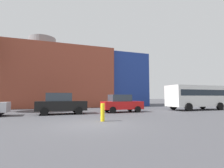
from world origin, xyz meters
name	(u,v)px	position (x,y,z in m)	size (l,w,h in m)	color
ground_plane	(91,125)	(0.00, 0.00, 0.00)	(200.00, 200.00, 0.00)	#47474C
building_backdrop	(41,78)	(-3.30, 19.69, 4.33)	(32.36, 10.68, 10.61)	#9E4733
parked_car_2	(61,104)	(-1.18, 6.43, 0.89)	(4.14, 2.03, 1.79)	black
parked_car_3	(121,103)	(4.44, 6.43, 0.84)	(3.88, 1.91, 1.68)	red
white_bus	(196,95)	(13.56, 6.27, 1.62)	(6.80, 2.62, 2.72)	white
bollard_yellow_0	(103,112)	(0.92, 1.00, 0.53)	(0.24, 0.24, 1.07)	yellow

